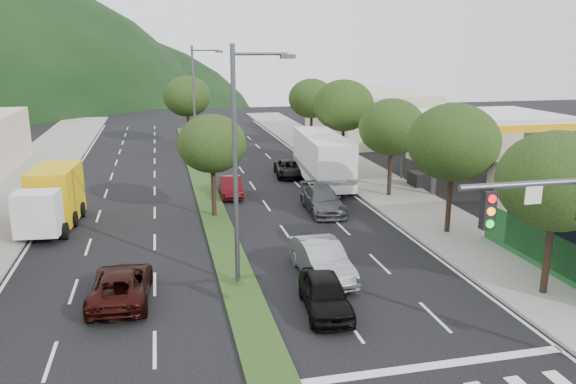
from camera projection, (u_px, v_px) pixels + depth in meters
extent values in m
cube|color=gray|center=(369.00, 179.00, 42.87)|extent=(5.00, 90.00, 0.15)
cube|color=gray|center=(8.00, 199.00, 37.32)|extent=(6.00, 90.00, 0.15)
cube|color=#1B3513|center=(201.00, 179.00, 42.98)|extent=(1.60, 56.00, 0.12)
cylinder|color=#47494C|center=(559.00, 182.00, 15.25)|extent=(6.00, 0.18, 0.18)
cube|color=black|center=(488.00, 210.00, 14.78)|extent=(0.35, 0.25, 1.05)
cube|color=silver|center=(472.00, 117.00, 40.22)|extent=(12.00, 8.00, 0.50)
cube|color=#E7A00C|center=(472.00, 122.00, 40.31)|extent=(12.20, 8.20, 0.50)
cylinder|color=#47494C|center=(435.00, 163.00, 37.67)|extent=(0.36, 0.36, 4.60)
cylinder|color=#47494C|center=(539.00, 158.00, 39.41)|extent=(0.36, 0.36, 4.60)
cylinder|color=#47494C|center=(404.00, 150.00, 42.38)|extent=(0.36, 0.36, 4.60)
cylinder|color=#47494C|center=(498.00, 146.00, 44.13)|extent=(0.36, 0.36, 4.60)
cube|color=black|center=(417.00, 180.00, 40.47)|extent=(0.80, 1.60, 1.10)
cube|color=black|center=(515.00, 175.00, 42.21)|extent=(0.80, 1.60, 1.10)
cube|color=beige|center=(367.00, 115.00, 61.68)|extent=(10.00, 16.00, 5.20)
cylinder|color=black|center=(548.00, 250.00, 22.48)|extent=(0.28, 0.28, 3.64)
ellipsoid|color=black|center=(557.00, 181.00, 21.76)|extent=(4.60, 4.60, 3.91)
cylinder|color=black|center=(449.00, 198.00, 30.00)|extent=(0.28, 0.28, 3.81)
ellipsoid|color=black|center=(453.00, 142.00, 29.25)|extent=(4.80, 4.80, 4.08)
cylinder|color=black|center=(390.00, 169.00, 37.58)|extent=(0.28, 0.28, 3.58)
ellipsoid|color=black|center=(392.00, 127.00, 36.87)|extent=(4.40, 4.40, 3.74)
cylinder|color=black|center=(343.00, 142.00, 46.97)|extent=(0.28, 0.28, 3.92)
ellipsoid|color=black|center=(344.00, 105.00, 46.19)|extent=(5.00, 5.00, 4.25)
cylinder|color=black|center=(311.00, 128.00, 56.43)|extent=(0.28, 0.28, 3.70)
ellipsoid|color=black|center=(312.00, 98.00, 55.70)|extent=(4.60, 4.60, 3.91)
cylinder|color=black|center=(214.00, 188.00, 33.11)|extent=(0.28, 0.28, 3.36)
ellipsoid|color=black|center=(212.00, 144.00, 32.45)|extent=(4.00, 4.00, 3.40)
cylinder|color=black|center=(188.00, 126.00, 57.58)|extent=(0.28, 0.28, 3.81)
ellipsoid|color=black|center=(187.00, 96.00, 56.83)|extent=(4.80, 4.80, 4.08)
cylinder|color=#47494C|center=(235.00, 170.00, 22.88)|extent=(0.20, 0.20, 10.00)
cylinder|color=#47494C|center=(260.00, 54.00, 21.96)|extent=(2.20, 0.12, 0.12)
cube|color=#47494C|center=(288.00, 56.00, 22.23)|extent=(0.60, 0.25, 0.18)
cylinder|color=#47494C|center=(194.00, 107.00, 46.46)|extent=(0.20, 0.20, 10.00)
cylinder|color=#47494C|center=(206.00, 50.00, 45.55)|extent=(2.20, 0.12, 0.12)
cube|color=#47494C|center=(219.00, 52.00, 45.81)|extent=(0.60, 0.25, 0.18)
imported|color=gray|center=(321.00, 260.00, 24.63)|extent=(1.96, 4.97, 1.61)
imported|color=black|center=(121.00, 285.00, 22.35)|extent=(2.52, 4.99, 1.35)
imported|color=black|center=(325.00, 294.00, 21.44)|extent=(2.07, 4.32, 1.42)
imported|color=#434448|center=(323.00, 200.00, 34.47)|extent=(2.25, 5.15, 1.47)
imported|color=#420B0E|center=(231.00, 187.00, 38.12)|extent=(1.53, 4.02, 1.31)
imported|color=black|center=(288.00, 169.00, 43.97)|extent=(2.49, 4.58, 1.22)
cube|color=white|center=(38.00, 213.00, 28.76)|extent=(2.30, 1.78, 2.28)
cube|color=gold|center=(56.00, 194.00, 32.25)|extent=(2.65, 4.35, 3.07)
cube|color=black|center=(55.00, 218.00, 31.80)|extent=(2.50, 5.90, 0.30)
cylinder|color=black|center=(65.00, 231.00, 29.59)|extent=(0.38, 0.91, 0.89)
cylinder|color=black|center=(20.00, 233.00, 29.30)|extent=(0.38, 0.91, 0.89)
cylinder|color=black|center=(74.00, 219.00, 31.66)|extent=(0.38, 0.91, 0.89)
cylinder|color=black|center=(32.00, 221.00, 31.37)|extent=(0.38, 0.91, 0.89)
cylinder|color=black|center=(82.00, 209.00, 33.54)|extent=(0.38, 0.91, 0.89)
cylinder|color=black|center=(42.00, 211.00, 33.25)|extent=(0.38, 0.91, 0.89)
cube|color=silver|center=(322.00, 157.00, 40.93)|extent=(3.34, 9.74, 3.19)
cube|color=slate|center=(322.00, 168.00, 41.13)|extent=(3.40, 9.75, 0.37)
cylinder|color=black|center=(296.00, 168.00, 44.80)|extent=(0.44, 0.98, 0.96)
cylinder|color=black|center=(328.00, 167.00, 45.20)|extent=(0.44, 0.98, 0.96)
cylinder|color=black|center=(298.00, 171.00, 43.70)|extent=(0.44, 0.98, 0.96)
cylinder|color=black|center=(331.00, 170.00, 44.10)|extent=(0.44, 0.98, 0.96)
cylinder|color=black|center=(314.00, 190.00, 37.84)|extent=(0.44, 0.98, 0.96)
cylinder|color=black|center=(352.00, 189.00, 38.24)|extent=(0.44, 0.98, 0.96)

